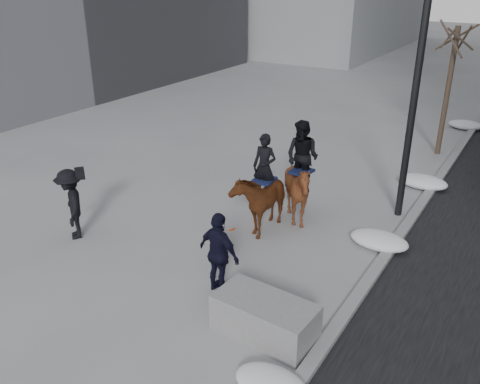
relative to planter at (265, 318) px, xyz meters
The scene contains 10 objects.
ground 2.25m from the planter, 150.79° to the left, with size 120.00×120.00×0.00m, color gray.
curb 11.14m from the planter, 84.54° to the left, with size 0.25×90.00×0.12m, color gray.
planter is the anchor object (origin of this frame).
tree_near 11.93m from the planter, 87.76° to the left, with size 1.20×1.20×4.83m, color #382921, non-canonical shape.
mounted_left 4.21m from the planter, 120.63° to the left, with size 0.94×1.91×2.42m.
mounted_right 4.60m from the planter, 108.59° to the left, with size 1.57×1.72×2.68m.
feeder 1.69m from the planter, 154.04° to the left, with size 1.09×0.95×1.75m.
camera_crew 5.80m from the planter, behind, with size 1.29×1.22×1.75m.
lamppost 7.75m from the planter, 83.91° to the left, with size 0.25×0.80×9.09m.
snow_piles 7.30m from the planter, 84.04° to the left, with size 1.44×17.37×0.36m.
Camera 1 is at (5.44, -7.55, 6.08)m, focal length 38.00 mm.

